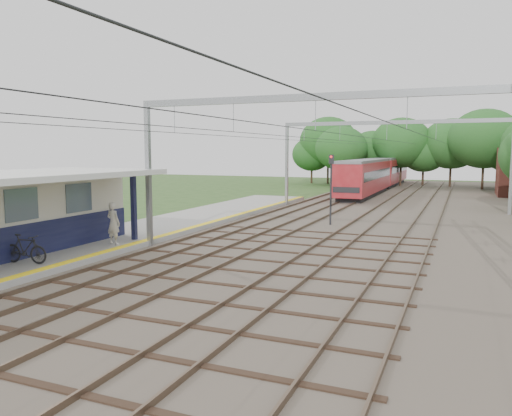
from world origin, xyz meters
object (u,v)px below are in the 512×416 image
Objects in this scene: train at (379,173)px; bicycle at (25,249)px; person at (113,223)px; signal_post at (331,181)px.

bicycle is at bearing -97.51° from train.
bicycle is (-0.54, -4.58, -0.42)m from person.
person is 0.06× the size of train.
person is at bearing -97.59° from train.
signal_post is (7.39, 11.46, 1.48)m from person.
bicycle is at bearing -136.81° from signal_post.
train is 7.85× the size of signal_post.
train is 30.14m from signal_post.
train is (6.08, 46.11, 1.14)m from bicycle.
signal_post reaches higher than bicycle.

